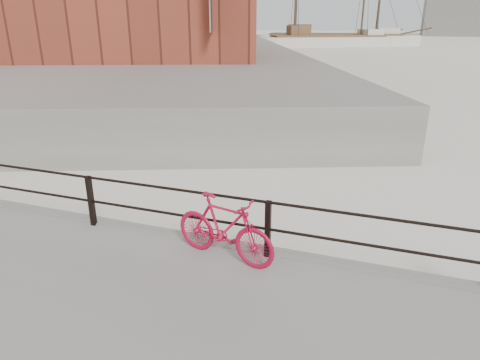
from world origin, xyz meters
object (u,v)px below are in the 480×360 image
Objects in this scene: bicycle at (224,228)px; workboat_far at (171,57)px; workboat_near at (117,67)px; schooner_left at (327,46)px; schooner_mid at (334,45)px.

workboat_far is at bearing 131.94° from bicycle.
schooner_left is at bearing 59.74° from workboat_near.
workboat_far is (-14.16, -29.36, 0.00)m from schooner_left.
workboat_far is at bearing -144.34° from schooner_left.
schooner_mid is at bearing 109.21° from bicycle.
bicycle is at bearing -68.21° from workboat_far.
bicycle is at bearing -65.51° from workboat_near.
bicycle is at bearing -111.20° from schooner_left.
workboat_far is at bearing -119.13° from schooner_mid.
bicycle is 71.50m from schooner_left.
bicycle is 36.50m from workboat_near.
schooner_mid is 1.23× the size of schooner_left.
schooner_mid is 50.03m from workboat_near.
workboat_near is (-22.23, 28.94, -0.91)m from bicycle.
bicycle is 0.07× the size of schooner_left.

